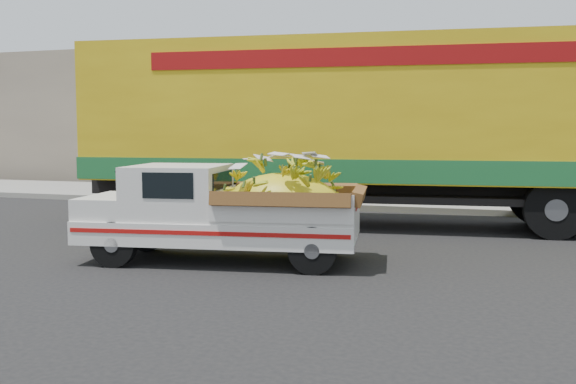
% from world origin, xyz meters
% --- Properties ---
extents(ground, '(100.00, 100.00, 0.00)m').
position_xyz_m(ground, '(0.00, 0.00, 0.00)').
color(ground, black).
rests_on(ground, ground).
extents(curb, '(60.00, 0.25, 0.15)m').
position_xyz_m(curb, '(0.00, 6.91, 0.07)').
color(curb, gray).
rests_on(curb, ground).
extents(sidewalk, '(60.00, 4.00, 0.14)m').
position_xyz_m(sidewalk, '(0.00, 9.01, 0.07)').
color(sidewalk, gray).
rests_on(sidewalk, ground).
extents(building_left, '(18.00, 6.00, 5.00)m').
position_xyz_m(building_left, '(-8.00, 14.91, 2.50)').
color(building_left, gray).
rests_on(building_left, ground).
extents(pickup_truck, '(4.32, 2.11, 1.45)m').
position_xyz_m(pickup_truck, '(0.54, 0.16, 0.78)').
color(pickup_truck, black).
rests_on(pickup_truck, ground).
extents(semi_trailer, '(12.04, 3.69, 3.80)m').
position_xyz_m(semi_trailer, '(1.67, 4.46, 2.12)').
color(semi_trailer, black).
rests_on(semi_trailer, ground).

